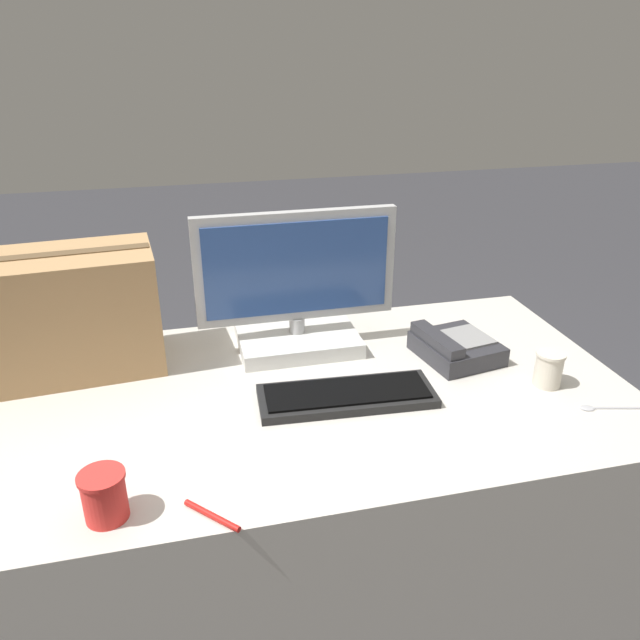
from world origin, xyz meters
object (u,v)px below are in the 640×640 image
(monitor, at_px, (297,297))
(desk_phone, at_px, (455,347))
(pen_marker, at_px, (212,515))
(cardboard_box, at_px, (73,313))
(paper_cup_right, at_px, (549,369))
(spoon, at_px, (602,408))
(paper_cup_left, at_px, (104,496))
(keyboard, at_px, (347,395))

(monitor, distance_m, desk_phone, 0.46)
(monitor, distance_m, pen_marker, 0.74)
(monitor, xyz_separation_m, cardboard_box, (-0.59, 0.01, 0.01))
(paper_cup_right, bearing_deg, pen_marker, -161.82)
(monitor, relative_size, spoon, 3.53)
(paper_cup_left, xyz_separation_m, cardboard_box, (-0.10, 0.62, 0.11))
(monitor, bearing_deg, cardboard_box, 178.67)
(pen_marker, bearing_deg, desk_phone, -98.47)
(monitor, xyz_separation_m, spoon, (0.65, -0.50, -0.15))
(paper_cup_left, bearing_deg, monitor, 51.16)
(spoon, height_order, pen_marker, pen_marker)
(desk_phone, height_order, paper_cup_right, paper_cup_right)
(paper_cup_left, bearing_deg, pen_marker, -14.58)
(spoon, bearing_deg, desk_phone, -40.79)
(monitor, bearing_deg, keyboard, -79.60)
(paper_cup_right, xyz_separation_m, cardboard_box, (-1.17, 0.38, 0.11))
(keyboard, distance_m, pen_marker, 0.49)
(paper_cup_left, distance_m, cardboard_box, 0.64)
(paper_cup_right, distance_m, pen_marker, 0.93)
(paper_cup_left, bearing_deg, desk_phone, 25.78)
(monitor, bearing_deg, paper_cup_right, -32.45)
(paper_cup_left, xyz_separation_m, spoon, (1.14, 0.11, -0.05))
(keyboard, xyz_separation_m, cardboard_box, (-0.65, 0.33, 0.15))
(pen_marker, bearing_deg, monitor, -67.23)
(keyboard, xyz_separation_m, desk_phone, (0.35, 0.15, 0.02))
(monitor, distance_m, keyboard, 0.35)
(monitor, relative_size, paper_cup_right, 5.98)
(monitor, distance_m, paper_cup_right, 0.70)
(keyboard, distance_m, desk_phone, 0.38)
(paper_cup_left, distance_m, pen_marker, 0.20)
(desk_phone, bearing_deg, monitor, 147.24)
(spoon, xyz_separation_m, pen_marker, (-0.95, -0.16, 0.00))
(keyboard, bearing_deg, paper_cup_right, -2.03)
(cardboard_box, bearing_deg, monitor, -1.33)
(keyboard, height_order, pen_marker, keyboard)
(pen_marker, bearing_deg, keyboard, -89.27)
(paper_cup_left, distance_m, spoon, 1.14)
(spoon, relative_size, pen_marker, 1.49)
(paper_cup_right, bearing_deg, desk_phone, 130.39)
(cardboard_box, bearing_deg, desk_phone, -10.47)
(keyboard, height_order, cardboard_box, cardboard_box)
(monitor, height_order, paper_cup_right, monitor)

